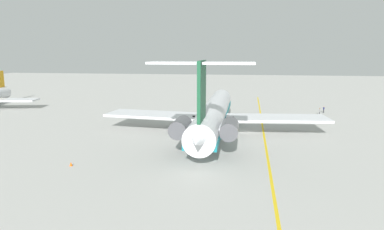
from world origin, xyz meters
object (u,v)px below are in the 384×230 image
Objects in this scene: ground_crew_near_nose at (324,109)px; safety_cone_nose at (71,164)px; ground_crew_near_tail at (320,111)px; main_jetliner at (213,114)px.

safety_cone_nose is at bearing 109.73° from ground_crew_near_nose.
ground_crew_near_tail is 58.75m from safety_cone_nose.
ground_crew_near_nose is 3.03× the size of safety_cone_nose.
ground_crew_near_tail is at bearing -44.76° from main_jetliner.
main_jetliner is at bearing 108.02° from ground_crew_near_nose.
ground_crew_near_tail is (22.98, -23.17, -2.64)m from main_jetliner.
ground_crew_near_nose is at bearing -43.18° from main_jetliner.
safety_cone_nose is (-46.10, 41.45, -0.78)m from ground_crew_near_nose.
main_jetliner is at bearing -136.65° from ground_crew_near_tail.
safety_cone_nose is (-20.16, 16.70, -3.40)m from main_jetliner.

